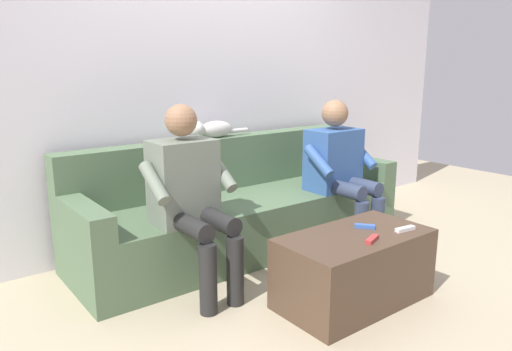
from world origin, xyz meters
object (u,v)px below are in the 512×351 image
(remote_red, at_px, (372,239))
(person_left_seated, at_px, (339,165))
(couch, at_px, (241,210))
(remote_blue, at_px, (365,226))
(cat_on_backrest, at_px, (212,129))
(remote_white, at_px, (405,229))
(person_right_seated, at_px, (189,190))
(coffee_table, at_px, (354,268))

(remote_red, bearing_deg, person_left_seated, 32.35)
(couch, bearing_deg, remote_blue, 96.49)
(person_left_seated, xyz_separation_m, remote_blue, (0.52, 0.70, -0.18))
(cat_on_backrest, distance_m, remote_red, 1.55)
(remote_white, height_order, remote_red, remote_white)
(person_left_seated, bearing_deg, remote_red, 52.59)
(couch, bearing_deg, remote_white, 102.27)
(remote_white, bearing_deg, person_right_seated, 144.26)
(cat_on_backrest, xyz_separation_m, remote_blue, (-0.20, 1.32, -0.45))
(person_right_seated, distance_m, remote_blue, 1.05)
(person_right_seated, distance_m, remote_red, 1.08)
(coffee_table, height_order, remote_blue, remote_blue)
(cat_on_backrest, bearing_deg, remote_blue, 98.73)
(person_right_seated, height_order, remote_red, person_right_seated)
(coffee_table, bearing_deg, remote_blue, -162.76)
(coffee_table, xyz_separation_m, person_right_seated, (0.65, -0.73, 0.41))
(person_left_seated, bearing_deg, cat_on_backrest, -40.51)
(person_left_seated, xyz_separation_m, remote_red, (0.66, 0.86, -0.19))
(couch, distance_m, cat_on_backrest, 0.64)
(person_right_seated, distance_m, remote_white, 1.27)
(remote_white, bearing_deg, remote_blue, 138.23)
(cat_on_backrest, height_order, remote_red, cat_on_backrest)
(remote_white, bearing_deg, couch, 109.76)
(coffee_table, relative_size, remote_red, 6.84)
(person_left_seated, xyz_separation_m, remote_white, (0.38, 0.87, -0.19))
(coffee_table, height_order, person_left_seated, person_left_seated)
(remote_blue, bearing_deg, coffee_table, 67.75)
(person_right_seated, bearing_deg, person_left_seated, -179.64)
(person_left_seated, relative_size, cat_on_backrest, 2.16)
(couch, height_order, remote_white, couch)
(person_right_seated, bearing_deg, cat_on_backrest, -131.93)
(coffee_table, xyz_separation_m, cat_on_backrest, (0.08, -1.36, 0.66))
(couch, distance_m, remote_red, 1.24)
(person_left_seated, relative_size, person_right_seated, 0.97)
(couch, height_order, coffee_table, couch)
(person_left_seated, relative_size, remote_white, 8.22)
(coffee_table, xyz_separation_m, person_left_seated, (-0.65, -0.73, 0.40))
(couch, xyz_separation_m, remote_blue, (-0.12, 1.07, 0.14))
(couch, xyz_separation_m, person_right_seated, (0.65, 0.38, 0.34))
(coffee_table, height_order, remote_white, remote_white)
(remote_white, bearing_deg, person_left_seated, 74.10)
(person_right_seated, height_order, remote_blue, person_right_seated)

